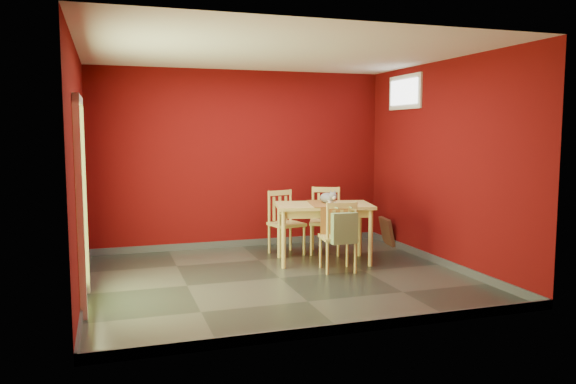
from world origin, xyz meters
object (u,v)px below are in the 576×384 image
object	(u,v)px
dining_table	(324,211)
tote_bag	(344,228)
chair_far_left	(285,222)
chair_far_right	(325,220)
picture_frame	(387,231)
cat	(328,196)
chair_near	(339,236)

from	to	relation	value
dining_table	tote_bag	distance (m)	0.77
dining_table	chair_far_left	bearing A→B (deg)	116.96
chair_far_right	picture_frame	size ratio (longest dim) A/B	2.17
cat	picture_frame	world-z (taller)	cat
chair_far_right	picture_frame	bearing A→B (deg)	10.81
chair_far_left	picture_frame	distance (m)	1.74
chair_near	picture_frame	xyz separation A→B (m)	(1.38, 1.31, -0.25)
tote_bag	cat	world-z (taller)	cat
chair_far_right	tote_bag	world-z (taller)	chair_far_right
dining_table	chair_far_right	xyz separation A→B (m)	(0.25, 0.56, -0.21)
chair_far_right	tote_bag	xyz separation A→B (m)	(-0.28, -1.32, 0.11)
dining_table	tote_bag	world-z (taller)	tote_bag
chair_far_left	chair_near	distance (m)	1.25
chair_far_right	chair_near	world-z (taller)	chair_far_right
dining_table	tote_bag	size ratio (longest dim) A/B	3.11
chair_near	chair_far_right	bearing A→B (deg)	76.83
tote_bag	picture_frame	xyz separation A→B (m)	(1.40, 1.53, -0.38)
chair_far_left	picture_frame	bearing A→B (deg)	3.48
chair_far_left	picture_frame	world-z (taller)	chair_far_left
chair_far_right	cat	world-z (taller)	cat
chair_far_left	chair_near	world-z (taller)	chair_far_left
cat	chair_near	bearing A→B (deg)	-98.39
chair_far_left	chair_near	size ratio (longest dim) A/B	1.02
chair_near	tote_bag	size ratio (longest dim) A/B	2.00
chair_far_right	picture_frame	xyz separation A→B (m)	(1.12, 0.21, -0.28)
chair_far_right	cat	distance (m)	0.68
dining_table	picture_frame	distance (m)	1.65
chair_far_right	picture_frame	distance (m)	1.18
chair_far_right	dining_table	bearing A→B (deg)	-114.14
chair_near	chair_far_left	bearing A→B (deg)	105.35
chair_far_left	picture_frame	xyz separation A→B (m)	(1.71, 0.10, -0.26)
chair_far_right	cat	xyz separation A→B (m)	(-0.17, -0.51, 0.41)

